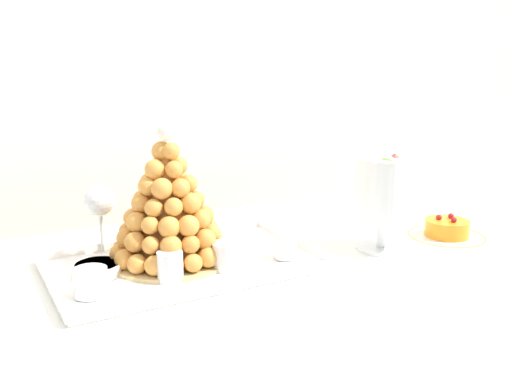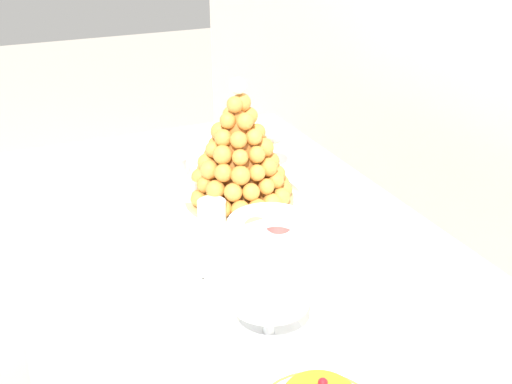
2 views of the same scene
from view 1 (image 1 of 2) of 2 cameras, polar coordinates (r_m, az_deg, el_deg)
name	(u,v)px [view 1 (image 1 of 2)]	position (r m, az deg, el deg)	size (l,w,h in m)	color
backdrop_wall	(135,47)	(1.97, -12.05, 13.99)	(4.80, 0.10, 2.50)	silver
buffet_table	(264,306)	(1.29, 0.81, -11.40)	(1.49, 0.87, 0.78)	brown
serving_tray	(185,264)	(1.22, -7.08, -7.20)	(0.56, 0.35, 0.02)	white
croquembouche	(169,210)	(1.21, -8.74, -1.79)	(0.26, 0.26, 0.30)	tan
dessert_cup_left	(91,283)	(1.09, -16.23, -8.74)	(0.06, 0.06, 0.05)	silver
dessert_cup_mid_left	(170,268)	(1.13, -8.60, -7.51)	(0.05, 0.05, 0.06)	silver
dessert_cup_centre	(227,257)	(1.17, -2.92, -6.52)	(0.06, 0.06, 0.06)	silver
dessert_cup_mid_right	(286,246)	(1.24, 2.98, -5.42)	(0.05, 0.05, 0.06)	silver
creme_brulee_ramekin	(98,268)	(1.19, -15.60, -7.36)	(0.10, 0.10, 0.02)	white
macaron_goblet	(383,191)	(1.32, 12.65, 0.12)	(0.13, 0.13, 0.23)	white
fruit_tart_plate	(447,232)	(1.47, 18.57, -3.79)	(0.19, 0.19, 0.06)	white
wine_glass	(100,204)	(1.30, -15.38, -1.13)	(0.07, 0.07, 0.16)	silver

